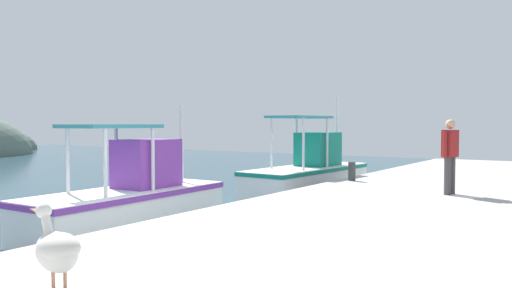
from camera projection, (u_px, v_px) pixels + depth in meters
quay_pier at (471, 288)px, 6.24m from camera, size 36.00×10.00×0.80m
fishing_boat_second at (130, 200)px, 11.41m from camera, size 5.04×1.84×2.90m
fishing_boat_third at (309, 174)px, 17.25m from camera, size 5.76×2.08×3.40m
pelican at (57, 248)px, 4.97m from camera, size 0.45×0.97×0.82m
fisherman_standing at (450, 153)px, 11.63m from camera, size 0.58×0.32×1.74m
mooring_bollard_second at (352, 171)px, 14.51m from camera, size 0.21×0.21×0.54m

